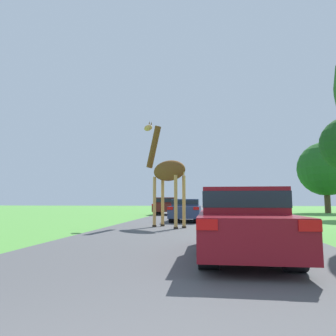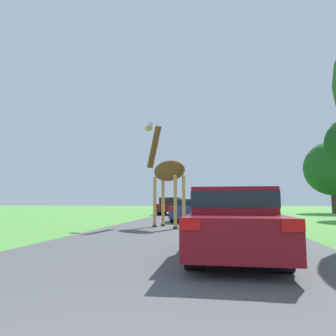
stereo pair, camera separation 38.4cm
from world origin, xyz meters
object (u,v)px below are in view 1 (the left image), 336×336
Objects in this scene: car_queue_right at (220,207)px; car_far_ahead at (166,206)px; car_lead_maroon at (241,221)px; giraffe_near_road at (166,171)px; car_queue_left at (186,209)px; tree_right_cluster at (326,169)px.

car_far_ahead is (-4.71, 1.66, 0.05)m from car_queue_right.
car_lead_maroon is at bearing -77.63° from car_far_ahead.
car_far_ahead reaches higher than car_queue_right.
giraffe_near_road reaches higher than car_far_ahead.
car_queue_left is (0.59, 4.26, -1.89)m from giraffe_near_road.
car_queue_left is 9.11m from car_far_ahead.
car_queue_left is at bearing -74.78° from car_far_ahead.
car_queue_right is 13.94m from tree_right_cluster.
tree_right_cluster reaches higher than car_queue_right.
car_far_ahead is (-4.41, 20.10, 0.05)m from car_lead_maroon.
car_queue_right is at bearing 72.01° from car_queue_left.
car_queue_right is 7.50m from car_queue_left.
giraffe_near_road is 23.60m from tree_right_cluster.
car_queue_right is 1.17× the size of car_far_ahead.
car_far_ahead is at bearing 105.22° from car_queue_left.
giraffe_near_road is 1.32× the size of car_far_ahead.
giraffe_near_road reaches higher than car_queue_right.
car_queue_right is (0.30, 18.45, -0.01)m from car_lead_maroon.
car_lead_maroon is 18.45m from car_queue_right.
tree_right_cluster reaches higher than car_far_ahead.
car_queue_right is at bearing 89.06° from car_lead_maroon.
tree_right_cluster reaches higher than car_lead_maroon.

